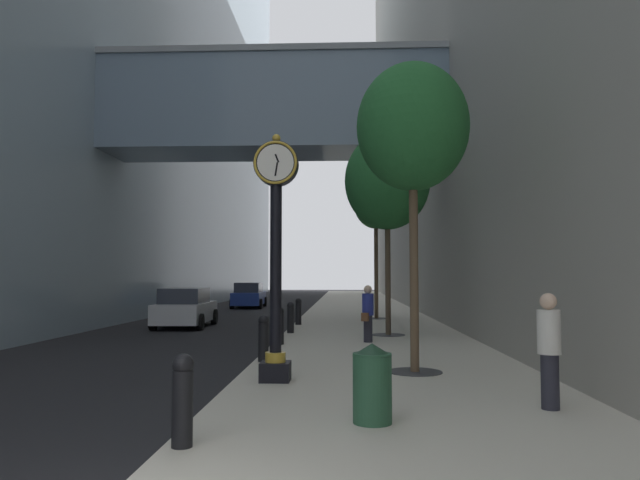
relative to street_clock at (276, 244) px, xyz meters
name	(u,v)px	position (x,y,z in m)	size (l,w,h in m)	color
ground_plane	(306,315)	(-0.80, 20.32, -2.69)	(110.00, 110.00, 0.00)	black
sidewalk_right	(362,311)	(2.23, 23.32, -2.62)	(6.06, 80.00, 0.14)	beige
street_clock	(276,244)	(0.00, 0.00, 0.00)	(0.84, 0.55, 4.64)	black
bollard_nearest	(183,398)	(-0.57, -4.27, -1.99)	(0.25, 0.25, 1.06)	black
bollard_third	(263,337)	(-0.57, 2.48, -1.99)	(0.25, 0.25, 1.06)	black
bollard_fourth	(280,325)	(-0.57, 5.85, -1.99)	(0.25, 0.25, 1.06)	black
bollard_fifth	(291,317)	(-0.57, 9.22, -1.99)	(0.25, 0.25, 1.06)	black
bollard_sixth	(298,311)	(-0.57, 12.60, -1.99)	(0.25, 0.25, 1.06)	black
street_tree_near	(413,128)	(2.71, 1.12, 2.45)	(2.32, 2.32, 6.37)	#333335
street_tree_mid_near	(387,181)	(2.71, 8.61, 2.53)	(2.83, 2.83, 6.73)	#333335
street_tree_mid_far	(376,205)	(2.71, 16.09, 2.64)	(2.01, 2.01, 6.41)	#333335
trash_bin	(372,382)	(1.66, -3.07, -2.01)	(0.53, 0.53, 1.05)	#234C33
pedestrian_walking	(368,312)	(1.96, 6.51, -1.67)	(0.45, 0.52, 1.66)	#23232D
pedestrian_by_clock	(549,347)	(4.30, -2.15, -1.65)	(0.47, 0.47, 1.70)	#23232D
car_silver_near	(185,308)	(-5.20, 12.92, -1.92)	(2.15, 4.35, 1.58)	#B7BABF
car_blue_mid	(249,295)	(-4.97, 27.47, -1.90)	(2.14, 4.62, 1.63)	navy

